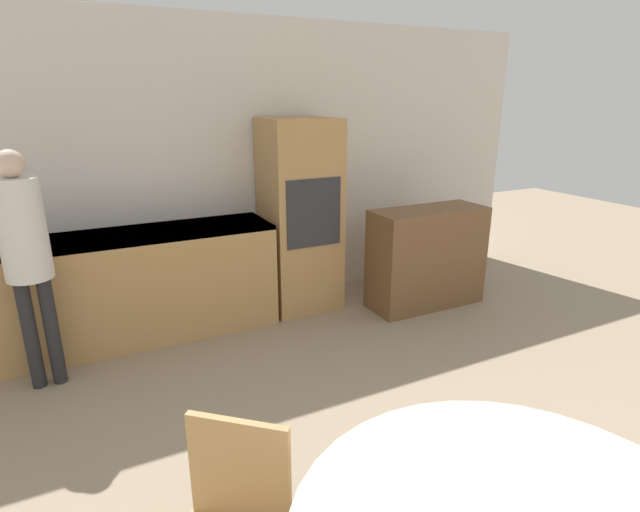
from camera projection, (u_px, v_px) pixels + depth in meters
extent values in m
cube|color=silver|center=(217.00, 170.00, 4.47)|extent=(6.74, 0.05, 2.60)
cube|color=tan|center=(99.00, 292.00, 3.96)|extent=(2.82, 0.60, 0.90)
cube|color=black|center=(91.00, 240.00, 3.83)|extent=(2.82, 0.60, 0.03)
cube|color=tan|center=(300.00, 216.00, 4.60)|extent=(0.64, 0.58, 1.76)
cube|color=#28282D|center=(314.00, 213.00, 4.32)|extent=(0.51, 0.01, 0.60)
cube|color=brown|center=(426.00, 257.00, 4.74)|extent=(1.11, 0.45, 0.94)
cube|color=tan|center=(239.00, 471.00, 1.77)|extent=(0.31, 0.27, 0.42)
cylinder|color=#262628|center=(30.00, 335.00, 3.37)|extent=(0.09, 0.09, 0.79)
cylinder|color=#262628|center=(52.00, 331.00, 3.42)|extent=(0.09, 0.09, 0.79)
cylinder|color=silver|center=(22.00, 230.00, 3.17)|extent=(0.29, 0.29, 0.66)
sphere|color=beige|center=(9.00, 164.00, 3.05)|extent=(0.17, 0.17, 0.17)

